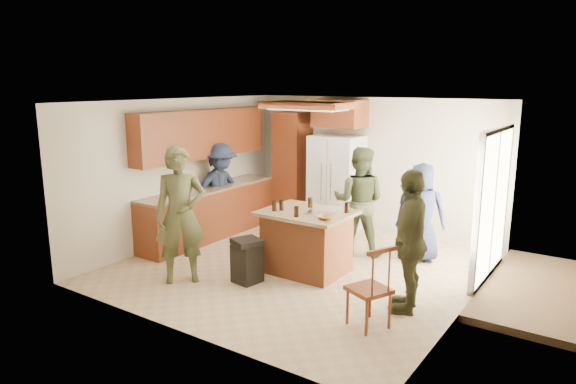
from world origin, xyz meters
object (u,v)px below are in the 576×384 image
Objects in this scene: person_front_left at (181,215)px; kitchen_island at (307,241)px; person_behind_left at (359,201)px; trash_bin at (247,260)px; person_side_right at (410,241)px; refrigerator at (336,183)px; person_counter at (221,190)px; spindle_chair at (370,290)px; person_behind_right at (421,212)px.

person_front_left is 1.87m from kitchen_island.
trash_bin is at bearing 54.23° from person_behind_left.
person_side_right is 1.39× the size of kitchen_island.
person_front_left is 3.55m from refrigerator.
person_side_right is at bearing -90.78° from person_counter.
kitchen_island is at bearing 144.64° from spindle_chair.
person_counter is 1.71× the size of spindle_chair.
person_counter is at bearing 70.14° from person_front_left.
person_behind_left reaches higher than trash_bin.
person_front_left reaches higher than person_side_right.
person_counter is 2.69× the size of trash_bin.
kitchen_island is (2.32, -0.74, -0.37)m from person_counter.
trash_bin is at bearing -92.91° from person_side_right.
trash_bin is (-1.69, -2.24, -0.46)m from person_behind_right.
person_front_left is 3.67m from person_behind_right.
person_front_left is 1.09× the size of person_behind_left.
refrigerator is (0.53, 3.51, -0.06)m from person_front_left.
person_behind_left is at bearing 119.49° from spindle_chair.
person_behind_left is at bearing -6.35° from person_behind_right.
person_side_right is 0.83m from spindle_chair.
person_front_left is 3.05× the size of trash_bin.
refrigerator is 1.81× the size of spindle_chair.
person_front_left is 1.08× the size of person_side_right.
kitchen_island is at bearing -71.64° from refrigerator.
spindle_chair reaches higher than kitchen_island.
refrigerator reaches higher than person_behind_right.
refrigerator reaches higher than kitchen_island.
person_front_left is at bearing -176.22° from spindle_chair.
person_counter is (-4.05, 1.14, -0.04)m from person_side_right.
person_behind_right is (2.48, 2.71, -0.18)m from person_front_left.
person_behind_right is at bearing -177.28° from person_side_right.
kitchen_island is (-1.21, -1.43, -0.31)m from person_behind_right.
refrigerator is 2.38m from kitchen_island.
person_counter is 4.29m from spindle_chair.
person_counter is at bearing -5.65° from person_behind_left.
person_counter is 2.46m from kitchen_island.
spindle_chair is (2.81, 0.19, -0.51)m from person_front_left.
person_behind_left is at bearing -46.58° from refrigerator.
kitchen_island is at bearing -116.39° from person_side_right.
person_side_right is 2.32m from trash_bin.
refrigerator is at bearing 108.36° from kitchen_island.
person_behind_left is 2.64m from spindle_chair.
person_side_right is (1.47, -1.58, 0.00)m from person_behind_left.
person_behind_left is 1.78× the size of spindle_chair.
person_behind_right is at bearing 97.55° from spindle_chair.
spindle_chair is (3.86, -1.83, -0.39)m from person_counter.
person_behind_left is 1.38× the size of kitchen_island.
trash_bin is at bearing 31.35° from person_behind_right.
person_counter is at bearing 162.38° from kitchen_island.
person_behind_right is at bearing 49.84° from kitchen_island.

